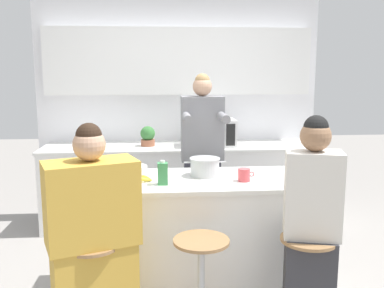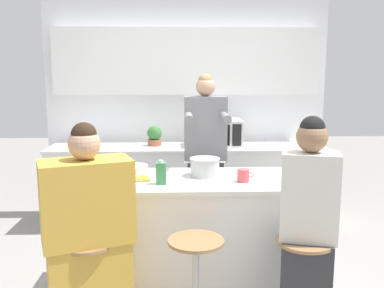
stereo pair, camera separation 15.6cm
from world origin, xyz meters
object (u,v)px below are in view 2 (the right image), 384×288
(potted_plant, at_px, (155,136))
(person_wrapped_blanket, at_px, (89,245))
(kitchen_island, at_px, (192,236))
(juice_carton, at_px, (161,173))
(person_cooking, at_px, (205,170))
(cooking_pot, at_px, (205,167))
(fruit_bowl, at_px, (134,170))
(banana_bunch, at_px, (142,178))
(microwave, at_px, (217,133))
(person_seated_near, at_px, (307,241))
(coffee_cup_near, at_px, (243,175))

(potted_plant, bearing_deg, person_wrapped_blanket, -97.60)
(kitchen_island, distance_m, juice_carton, 0.60)
(person_cooking, relative_size, juice_carton, 9.81)
(person_wrapped_blanket, xyz_separation_m, juice_carton, (0.43, 0.47, 0.34))
(kitchen_island, xyz_separation_m, cooking_pot, (0.10, 0.07, 0.53))
(fruit_bowl, relative_size, banana_bunch, 1.46)
(microwave, bearing_deg, person_seated_near, -80.39)
(fruit_bowl, xyz_separation_m, microwave, (0.78, 1.38, 0.09))
(fruit_bowl, height_order, juice_carton, juice_carton)
(person_cooking, xyz_separation_m, person_wrapped_blanket, (-0.79, -1.25, -0.18))
(coffee_cup_near, bearing_deg, juice_carton, -175.93)
(juice_carton, distance_m, microwave, 1.77)
(cooking_pot, bearing_deg, person_seated_near, -49.44)
(person_cooking, distance_m, fruit_bowl, 0.77)
(person_wrapped_blanket, relative_size, juice_carton, 8.22)
(microwave, xyz_separation_m, potted_plant, (-0.69, 0.05, -0.04))
(cooking_pot, bearing_deg, fruit_bowl, 172.32)
(microwave, bearing_deg, person_cooking, -101.89)
(person_wrapped_blanket, xyz_separation_m, cooking_pot, (0.76, 0.69, 0.33))
(kitchen_island, relative_size, banana_bunch, 11.07)
(banana_bunch, relative_size, potted_plant, 0.69)
(fruit_bowl, height_order, microwave, microwave)
(person_seated_near, xyz_separation_m, cooking_pot, (-0.59, 0.69, 0.32))
(person_seated_near, xyz_separation_m, microwave, (-0.36, 2.15, 0.37))
(banana_bunch, relative_size, juice_carton, 0.87)
(juice_carton, bearing_deg, cooking_pot, 34.64)
(person_cooking, relative_size, cooking_pot, 5.28)
(kitchen_island, relative_size, fruit_bowl, 7.60)
(person_cooking, relative_size, person_wrapped_blanket, 1.19)
(kitchen_island, xyz_separation_m, person_seated_near, (0.69, -0.62, 0.21))
(kitchen_island, height_order, person_wrapped_blanket, person_wrapped_blanket)
(person_seated_near, relative_size, banana_bunch, 9.64)
(juice_carton, height_order, potted_plant, potted_plant)
(banana_bunch, xyz_separation_m, potted_plant, (0.01, 1.64, 0.07))
(cooking_pot, bearing_deg, juice_carton, -145.36)
(person_cooking, xyz_separation_m, microwave, (0.19, 0.90, 0.20))
(juice_carton, height_order, microwave, microwave)
(juice_carton, xyz_separation_m, potted_plant, (-0.14, 1.73, 0.01))
(person_wrapped_blanket, bearing_deg, potted_plant, 62.30)
(juice_carton, distance_m, potted_plant, 1.73)
(potted_plant, bearing_deg, kitchen_island, -77.02)
(cooking_pot, height_order, coffee_cup_near, cooking_pot)
(microwave, relative_size, potted_plant, 2.43)
(fruit_bowl, xyz_separation_m, juice_carton, (0.22, -0.30, 0.04))
(person_cooking, distance_m, banana_bunch, 0.86)
(kitchen_island, relative_size, cooking_pot, 5.20)
(person_wrapped_blanket, xyz_separation_m, banana_bunch, (0.29, 0.56, 0.28))
(person_wrapped_blanket, distance_m, coffee_cup_near, 1.18)
(fruit_bowl, height_order, coffee_cup_near, coffee_cup_near)
(cooking_pot, height_order, banana_bunch, cooking_pot)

